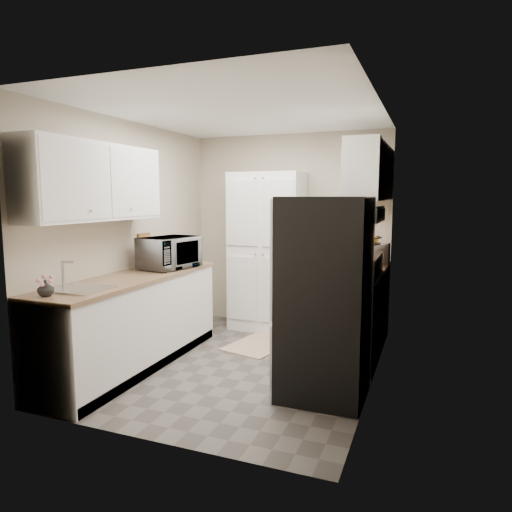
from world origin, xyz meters
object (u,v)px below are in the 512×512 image
at_px(refrigerator, 325,298).
at_px(toaster_oven, 369,254).
at_px(wine_bottle, 177,251).
at_px(electric_range, 345,318).
at_px(pantry_cabinet, 267,252).
at_px(microwave, 169,253).

relative_size(refrigerator, toaster_oven, 3.98).
height_order(refrigerator, wine_bottle, refrigerator).
bearing_deg(toaster_oven, electric_range, -80.05).
height_order(pantry_cabinet, toaster_oven, pantry_cabinet).
relative_size(electric_range, toaster_oven, 2.64).
bearing_deg(microwave, toaster_oven, -51.88).
bearing_deg(electric_range, microwave, -172.19).
xyz_separation_m(wine_bottle, toaster_oven, (2.14, 0.65, -0.02)).
distance_m(pantry_cabinet, toaster_oven, 1.30).
bearing_deg(pantry_cabinet, toaster_oven, -6.62).
height_order(electric_range, microwave, microwave).
bearing_deg(refrigerator, microwave, 163.69).
bearing_deg(refrigerator, electric_range, 87.52).
bearing_deg(pantry_cabinet, refrigerator, -56.54).
xyz_separation_m(refrigerator, microwave, (-1.85, 0.54, 0.24)).
xyz_separation_m(pantry_cabinet, microwave, (-0.71, -1.18, 0.09)).
height_order(pantry_cabinet, microwave, pantry_cabinet).
bearing_deg(electric_range, wine_bottle, 176.31).
distance_m(pantry_cabinet, wine_bottle, 1.16).
xyz_separation_m(electric_range, toaster_oven, (0.12, 0.78, 0.57)).
distance_m(refrigerator, microwave, 1.94).
height_order(refrigerator, toaster_oven, refrigerator).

